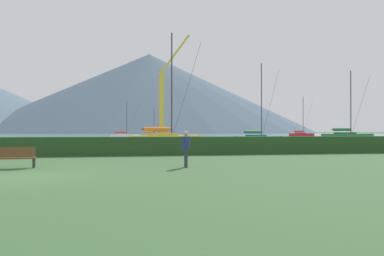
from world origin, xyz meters
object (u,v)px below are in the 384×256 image
sailboat_slip_1 (125,136)px  sailboat_slip_5 (167,139)px  sailboat_slip_4 (152,135)px  sailboat_slip_6 (348,137)px  sailboat_slip_7 (302,135)px  dock_crane (163,108)px  park_bench_near_path (14,156)px  person_standing_walker (186,146)px  sailboat_slip_0 (259,139)px

sailboat_slip_1 → sailboat_slip_5: (5.35, -36.57, 0.19)m
sailboat_slip_5 → sailboat_slip_4: bearing=73.9°
sailboat_slip_5 → sailboat_slip_6: size_ratio=1.08×
sailboat_slip_7 → dock_crane: size_ratio=0.57×
park_bench_near_path → sailboat_slip_1: bearing=80.4°
park_bench_near_path → dock_crane: (10.49, 47.24, 5.25)m
sailboat_slip_4 → sailboat_slip_6: sailboat_slip_6 is taller
person_standing_walker → sailboat_slip_4: bearing=91.5°
sailboat_slip_1 → person_standing_walker: (4.10, -58.50, 0.43)m
sailboat_slip_1 → park_bench_near_path: 57.86m
sailboat_slip_0 → sailboat_slip_6: (17.81, 7.24, 0.13)m
sailboat_slip_5 → person_standing_walker: 21.97m
sailboat_slip_6 → sailboat_slip_7: 39.13m
sailboat_slip_4 → park_bench_near_path: bearing=-107.0°
park_bench_near_path → person_standing_walker: (7.52, -0.75, 0.44)m
sailboat_slip_4 → sailboat_slip_5: (-1.35, -54.62, 0.20)m
sailboat_slip_1 → park_bench_near_path: size_ratio=4.37×
person_standing_walker → sailboat_slip_7: bearing=63.1°
sailboat_slip_6 → dock_crane: (-28.94, 12.02, 5.03)m
sailboat_slip_5 → person_standing_walker: bearing=-107.9°
sailboat_slip_6 → person_standing_walker: size_ratio=6.93×
person_standing_walker → dock_crane: bearing=89.9°
park_bench_near_path → person_standing_walker: person_standing_walker is taller
sailboat_slip_0 → sailboat_slip_5: bearing=-167.1°
sailboat_slip_1 → dock_crane: dock_crane is taller
sailboat_slip_7 → person_standing_walker: 85.14m
sailboat_slip_7 → dock_crane: bearing=-154.6°
sailboat_slip_4 → park_bench_near_path: sailboat_slip_4 is taller
sailboat_slip_7 → person_standing_walker: size_ratio=6.71×
sailboat_slip_1 → person_standing_walker: sailboat_slip_1 is taller
sailboat_slip_0 → dock_crane: size_ratio=0.55×
sailboat_slip_0 → dock_crane: 22.85m
sailboat_slip_4 → sailboat_slip_6: (29.31, -40.59, 0.21)m
sailboat_slip_4 → sailboat_slip_7: 40.51m
sailboat_slip_1 → park_bench_near_path: (-3.42, -57.76, -0.01)m
sailboat_slip_4 → sailboat_slip_7: (40.40, -3.07, 0.10)m
sailboat_slip_5 → person_standing_walker: sailboat_slip_5 is taller
sailboat_slip_4 → dock_crane: bearing=-98.6°
sailboat_slip_4 → sailboat_slip_6: size_ratio=0.67×
sailboat_slip_0 → person_standing_walker: sailboat_slip_0 is taller
sailboat_slip_4 → park_bench_near_path: size_ratio=4.18×
sailboat_slip_0 → dock_crane: dock_crane is taller
sailboat_slip_0 → sailboat_slip_1: (-18.20, 29.78, -0.07)m
sailboat_slip_4 → dock_crane: 29.05m
sailboat_slip_4 → sailboat_slip_5: size_ratio=0.62×
sailboat_slip_1 → sailboat_slip_5: 36.96m
sailboat_slip_7 → dock_crane: (-40.03, -25.50, 5.14)m
sailboat_slip_6 → dock_crane: 31.74m
sailboat_slip_4 → dock_crane: (0.37, -28.57, 5.24)m
sailboat_slip_7 → dock_crane: 47.74m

